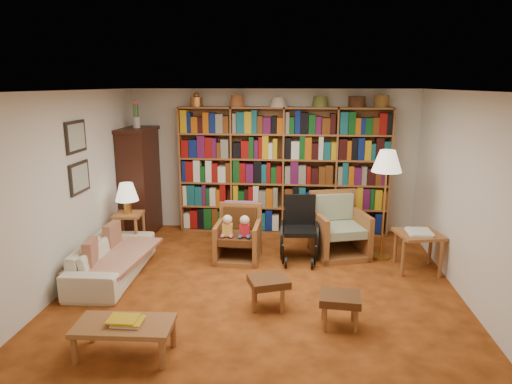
# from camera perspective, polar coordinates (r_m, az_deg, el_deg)

# --- Properties ---
(floor) EXTENTS (5.00, 5.00, 0.00)m
(floor) POSITION_cam_1_polar(r_m,az_deg,el_deg) (6.06, 0.63, -11.81)
(floor) COLOR #A64D19
(floor) RESTS_ON ground
(ceiling) EXTENTS (5.00, 5.00, 0.00)m
(ceiling) POSITION_cam_1_polar(r_m,az_deg,el_deg) (5.48, 0.69, 12.55)
(ceiling) COLOR white
(ceiling) RESTS_ON wall_back
(wall_back) EXTENTS (5.00, 0.00, 5.00)m
(wall_back) POSITION_cam_1_polar(r_m,az_deg,el_deg) (8.09, 2.07, 3.91)
(wall_back) COLOR silver
(wall_back) RESTS_ON floor
(wall_front) EXTENTS (5.00, 0.00, 5.00)m
(wall_front) POSITION_cam_1_polar(r_m,az_deg,el_deg) (3.28, -2.87, -10.56)
(wall_front) COLOR silver
(wall_front) RESTS_ON floor
(wall_left) EXTENTS (0.00, 5.00, 5.00)m
(wall_left) POSITION_cam_1_polar(r_m,az_deg,el_deg) (6.34, -22.47, 0.25)
(wall_left) COLOR silver
(wall_left) RESTS_ON floor
(wall_right) EXTENTS (0.00, 5.00, 5.00)m
(wall_right) POSITION_cam_1_polar(r_m,az_deg,el_deg) (5.99, 25.23, -0.74)
(wall_right) COLOR silver
(wall_right) RESTS_ON floor
(bookshelf) EXTENTS (3.60, 0.30, 2.42)m
(bookshelf) POSITION_cam_1_polar(r_m,az_deg,el_deg) (7.93, 3.44, 3.11)
(bookshelf) COLOR #9D5C30
(bookshelf) RESTS_ON floor
(curio_cabinet) EXTENTS (0.50, 0.95, 2.40)m
(curio_cabinet) POSITION_cam_1_polar(r_m,az_deg,el_deg) (8.10, -14.30, 1.38)
(curio_cabinet) COLOR #33170E
(curio_cabinet) RESTS_ON floor
(framed_pictures) EXTENTS (0.03, 0.52, 0.97)m
(framed_pictures) POSITION_cam_1_polar(r_m,az_deg,el_deg) (6.53, -21.39, 4.05)
(framed_pictures) COLOR black
(framed_pictures) RESTS_ON wall_left
(sofa) EXTENTS (1.79, 0.75, 0.52)m
(sofa) POSITION_cam_1_polar(r_m,az_deg,el_deg) (6.58, -17.51, -7.92)
(sofa) COLOR beige
(sofa) RESTS_ON floor
(sofa_throw) EXTENTS (0.90, 1.52, 0.04)m
(sofa_throw) POSITION_cam_1_polar(r_m,az_deg,el_deg) (6.55, -17.12, -7.61)
(sofa_throw) COLOR beige
(sofa_throw) RESTS_ON sofa
(cushion_left) EXTENTS (0.13, 0.37, 0.36)m
(cushion_left) POSITION_cam_1_polar(r_m,az_deg,el_deg) (6.87, -17.52, -5.32)
(cushion_left) COLOR maroon
(cushion_left) RESTS_ON sofa
(cushion_right) EXTENTS (0.17, 0.37, 0.36)m
(cushion_right) POSITION_cam_1_polar(r_m,az_deg,el_deg) (6.27, -19.95, -7.32)
(cushion_right) COLOR maroon
(cushion_right) RESTS_ON sofa
(side_table_lamp) EXTENTS (0.45, 0.45, 0.63)m
(side_table_lamp) POSITION_cam_1_polar(r_m,az_deg,el_deg) (7.36, -15.61, -3.81)
(side_table_lamp) COLOR #9D5C30
(side_table_lamp) RESTS_ON floor
(table_lamp) EXTENTS (0.35, 0.35, 0.48)m
(table_lamp) POSITION_cam_1_polar(r_m,az_deg,el_deg) (7.24, -15.86, -0.11)
(table_lamp) COLOR gold
(table_lamp) RESTS_ON side_table_lamp
(armchair_leather) EXTENTS (0.66, 0.71, 0.83)m
(armchair_leather) POSITION_cam_1_polar(r_m,az_deg,el_deg) (6.90, -2.19, -5.56)
(armchair_leather) COLOR #9D5C30
(armchair_leather) RESTS_ON floor
(armchair_sage) EXTENTS (0.98, 0.99, 0.95)m
(armchair_sage) POSITION_cam_1_polar(r_m,az_deg,el_deg) (7.20, 10.35, -4.76)
(armchair_sage) COLOR #9D5C30
(armchair_sage) RESTS_ON floor
(wheelchair) EXTENTS (0.55, 0.77, 0.96)m
(wheelchair) POSITION_cam_1_polar(r_m,az_deg,el_deg) (6.87, 5.45, -4.85)
(wheelchair) COLOR black
(wheelchair) RESTS_ON floor
(floor_lamp) EXTENTS (0.44, 0.44, 1.65)m
(floor_lamp) POSITION_cam_1_polar(r_m,az_deg,el_deg) (6.90, 16.03, 3.19)
(floor_lamp) COLOR gold
(floor_lamp) RESTS_ON floor
(side_table_papers) EXTENTS (0.68, 0.68, 0.58)m
(side_table_papers) POSITION_cam_1_polar(r_m,az_deg,el_deg) (6.80, 19.63, -5.47)
(side_table_papers) COLOR #9D5C30
(side_table_papers) RESTS_ON floor
(footstool_a) EXTENTS (0.54, 0.50, 0.37)m
(footstool_a) POSITION_cam_1_polar(r_m,az_deg,el_deg) (5.44, 1.59, -11.36)
(footstool_a) COLOR #503115
(footstool_a) RESTS_ON floor
(footstool_b) EXTENTS (0.46, 0.40, 0.37)m
(footstool_b) POSITION_cam_1_polar(r_m,az_deg,el_deg) (5.13, 10.45, -13.19)
(footstool_b) COLOR #503115
(footstool_b) RESTS_ON floor
(coffee_table) EXTENTS (0.95, 0.50, 0.39)m
(coffee_table) POSITION_cam_1_polar(r_m,az_deg,el_deg) (4.75, -16.14, -15.93)
(coffee_table) COLOR #9D5C30
(coffee_table) RESTS_ON floor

